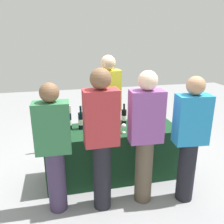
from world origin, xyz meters
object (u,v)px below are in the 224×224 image
wine_bottle_4 (112,118)px  wine_glass_0 (64,129)px  wine_bottle_1 (69,121)px  wine_glass_1 (124,126)px  guest_2 (145,134)px  wine_bottle_2 (81,121)px  wine_glass_2 (157,122)px  guest_1 (101,137)px  menu_board (59,129)px  server_pouring (108,104)px  wine_bottle_3 (100,118)px  guest_0 (54,146)px  wine_bottle_0 (57,123)px  wine_bottle_5 (124,117)px  guest_3 (190,137)px

wine_bottle_4 → wine_glass_0: wine_bottle_4 is taller
wine_bottle_1 → wine_glass_1: (0.72, -0.29, -0.02)m
wine_bottle_4 → guest_2: guest_2 is taller
wine_bottle_2 → wine_glass_2: wine_bottle_2 is taller
wine_bottle_2 → guest_1: (0.16, -0.72, 0.05)m
wine_glass_2 → wine_bottle_2: bearing=166.9°
guest_2 → menu_board: bearing=125.0°
wine_bottle_4 → server_pouring: (0.04, 0.43, 0.08)m
wine_glass_2 → wine_glass_0: bearing=179.3°
wine_bottle_1 → guest_2: 1.13m
wine_bottle_3 → guest_2: bearing=-61.3°
wine_bottle_2 → menu_board: bearing=109.2°
wine_glass_1 → menu_board: 1.54m
wine_bottle_4 → guest_0: (-0.84, -0.70, -0.03)m
wine_bottle_0 → wine_glass_2: (1.37, -0.25, -0.01)m
wine_bottle_2 → wine_bottle_4: wine_bottle_2 is taller
wine_bottle_5 → server_pouring: server_pouring is taller
wine_bottle_3 → wine_bottle_4: same height
wine_bottle_0 → guest_0: size_ratio=0.20×
guest_0 → menu_board: size_ratio=1.89×
wine_bottle_5 → guest_3: size_ratio=0.19×
wine_bottle_2 → wine_glass_1: (0.55, -0.26, -0.03)m
wine_bottle_3 → guest_0: guest_0 is taller
wine_bottle_1 → wine_glass_0: (-0.07, -0.26, -0.01)m
wine_bottle_1 → guest_1: 0.82m
guest_2 → menu_board: 1.99m
menu_board → wine_bottle_0: bearing=-98.4°
server_pouring → guest_1: 1.26m
wine_glass_1 → guest_3: guest_3 is taller
guest_1 → wine_glass_1: bearing=48.8°
wine_bottle_1 → wine_bottle_5: (0.81, 0.02, -0.00)m
wine_bottle_0 → guest_0: guest_0 is taller
wine_bottle_0 → wine_glass_1: 0.92m
wine_bottle_2 → wine_glass_1: bearing=-25.3°
wine_bottle_2 → guest_2: (0.69, -0.70, 0.02)m
wine_bottle_0 → server_pouring: server_pouring is taller
wine_bottle_0 → guest_2: (1.02, -0.71, 0.03)m
wine_bottle_1 → menu_board: bearing=99.9°
wine_bottle_1 → guest_2: bearing=-40.6°
server_pouring → guest_0: size_ratio=1.11×
wine_glass_1 → menu_board: bearing=126.3°
wine_bottle_1 → guest_1: (0.33, -0.75, 0.06)m
wine_glass_2 → guest_1: bearing=-151.5°
server_pouring → guest_1: (-0.34, -1.21, -0.02)m
wine_glass_2 → menu_board: wine_glass_2 is taller
wine_bottle_1 → wine_bottle_4: wine_bottle_1 is taller
wine_bottle_1 → guest_3: size_ratio=0.20×
wine_bottle_3 → wine_bottle_5: (0.37, -0.01, -0.00)m
wine_glass_0 → guest_0: (-0.13, -0.41, -0.02)m
wine_bottle_2 → guest_0: size_ratio=0.21×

